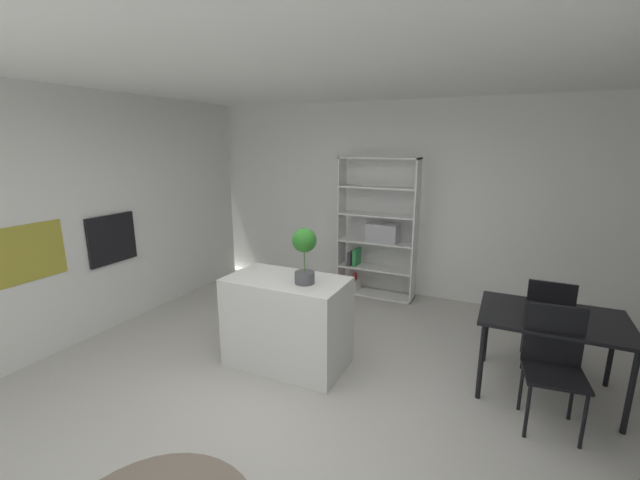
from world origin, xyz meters
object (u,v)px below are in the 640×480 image
object	(u,v)px
potted_plant_on_island	(304,250)
open_bookshelf	(376,233)
dining_chair_far	(547,317)
dining_chair_near	(554,357)
kitchen_island	(287,321)
dining_table	(552,324)
built_in_oven	(112,239)

from	to	relation	value
potted_plant_on_island	open_bookshelf	xyz separation A→B (m)	(-0.01, 2.25, -0.30)
open_bookshelf	dining_chair_far	size ratio (longest dim) A/B	2.14
potted_plant_on_island	dining_chair_near	xyz separation A→B (m)	(2.10, 0.15, -0.66)
dining_chair_near	kitchen_island	bearing A→B (deg)	176.28
open_bookshelf	kitchen_island	bearing A→B (deg)	-95.64
kitchen_island	potted_plant_on_island	bearing A→B (deg)	-11.06
kitchen_island	dining_chair_near	bearing A→B (deg)	2.69
potted_plant_on_island	dining_table	world-z (taller)	potted_plant_on_island
dining_table	potted_plant_on_island	bearing A→B (deg)	-164.54
open_bookshelf	dining_chair_near	bearing A→B (deg)	-44.83
built_in_oven	open_bookshelf	bearing A→B (deg)	42.05
potted_plant_on_island	open_bookshelf	distance (m)	2.27
built_in_oven	dining_chair_far	world-z (taller)	built_in_oven
potted_plant_on_island	dining_chair_far	xyz separation A→B (m)	(2.11, 1.01, -0.68)
kitchen_island	potted_plant_on_island	distance (m)	0.81
built_in_oven	potted_plant_on_island	xyz separation A→B (m)	(2.54, 0.04, 0.14)
open_bookshelf	dining_chair_far	bearing A→B (deg)	-30.25
open_bookshelf	dining_table	bearing A→B (deg)	-38.15
built_in_oven	dining_chair_near	world-z (taller)	built_in_oven
dining_table	built_in_oven	bearing A→B (deg)	-172.38
kitchen_island	potted_plant_on_island	size ratio (longest dim) A/B	2.21
kitchen_island	dining_chair_near	distance (m)	2.33
kitchen_island	open_bookshelf	world-z (taller)	open_bookshelf
potted_plant_on_island	dining_chair_near	distance (m)	2.21
kitchen_island	dining_chair_far	xyz separation A→B (m)	(2.33, 0.97, 0.10)
potted_plant_on_island	dining_chair_far	size ratio (longest dim) A/B	0.56
built_in_oven	potted_plant_on_island	size ratio (longest dim) A/B	1.17
built_in_oven	dining_chair_near	xyz separation A→B (m)	(4.64, 0.19, -0.52)
dining_chair_near	dining_chair_far	bearing A→B (deg)	82.93
built_in_oven	open_bookshelf	distance (m)	3.41
open_bookshelf	dining_chair_near	xyz separation A→B (m)	(2.11, -2.09, -0.36)
open_bookshelf	dining_chair_far	xyz separation A→B (m)	(2.12, -1.23, -0.38)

